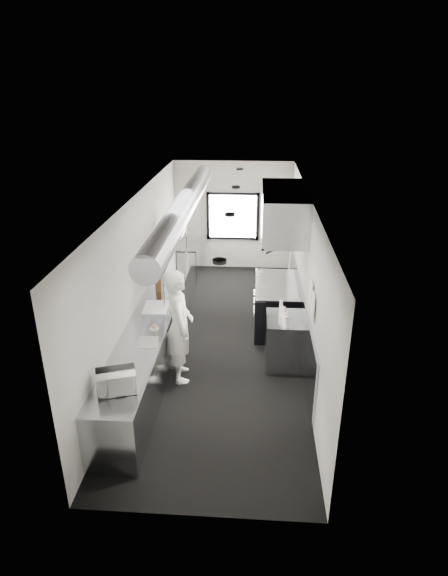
% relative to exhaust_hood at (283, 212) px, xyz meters
% --- Properties ---
extents(floor, '(3.00, 8.00, 0.01)m').
position_rel_exhaust_hood_xyz_m(floor, '(-1.10, -0.70, -2.39)').
color(floor, black).
rests_on(floor, ground).
extents(ceiling, '(3.00, 8.00, 0.01)m').
position_rel_exhaust_hood_xyz_m(ceiling, '(-1.10, -0.70, 0.41)').
color(ceiling, silver).
rests_on(ceiling, wall_back).
extents(wall_back, '(3.00, 0.02, 2.80)m').
position_rel_exhaust_hood_xyz_m(wall_back, '(-1.10, 3.30, -0.99)').
color(wall_back, beige).
rests_on(wall_back, floor).
extents(wall_front, '(3.00, 0.02, 2.80)m').
position_rel_exhaust_hood_xyz_m(wall_front, '(-1.10, -4.70, -0.99)').
color(wall_front, beige).
rests_on(wall_front, floor).
extents(wall_left, '(0.02, 8.00, 2.80)m').
position_rel_exhaust_hood_xyz_m(wall_left, '(-2.60, -0.70, -0.99)').
color(wall_left, beige).
rests_on(wall_left, floor).
extents(wall_right, '(0.02, 8.00, 2.80)m').
position_rel_exhaust_hood_xyz_m(wall_right, '(0.40, -0.70, -0.99)').
color(wall_right, beige).
rests_on(wall_right, floor).
extents(wall_cladding, '(0.03, 5.50, 1.10)m').
position_rel_exhaust_hood_xyz_m(wall_cladding, '(0.38, -0.40, -1.84)').
color(wall_cladding, '#979EA5').
rests_on(wall_cladding, wall_right).
extents(hvac_duct, '(0.40, 6.40, 0.40)m').
position_rel_exhaust_hood_xyz_m(hvac_duct, '(-1.80, -0.30, 0.16)').
color(hvac_duct, '#9C9DA5').
rests_on(hvac_duct, ceiling).
extents(service_window, '(1.36, 0.05, 1.25)m').
position_rel_exhaust_hood_xyz_m(service_window, '(-1.10, 3.26, -0.99)').
color(service_window, white).
rests_on(service_window, wall_back).
extents(exhaust_hood, '(0.81, 2.20, 0.88)m').
position_rel_exhaust_hood_xyz_m(exhaust_hood, '(0.00, 0.00, 0.00)').
color(exhaust_hood, '#979EA5').
rests_on(exhaust_hood, ceiling).
extents(prep_counter, '(0.70, 6.00, 0.90)m').
position_rel_exhaust_hood_xyz_m(prep_counter, '(-2.25, -1.20, -1.94)').
color(prep_counter, '#979EA5').
rests_on(prep_counter, floor).
extents(pass_shelf, '(0.45, 3.00, 0.68)m').
position_rel_exhaust_hood_xyz_m(pass_shelf, '(-2.29, 0.30, -0.86)').
color(pass_shelf, '#979EA5').
rests_on(pass_shelf, prep_counter).
extents(range, '(0.88, 1.60, 0.94)m').
position_rel_exhaust_hood_xyz_m(range, '(-0.06, 0.00, -1.92)').
color(range, black).
rests_on(range, floor).
extents(bottle_station, '(0.65, 0.80, 0.90)m').
position_rel_exhaust_hood_xyz_m(bottle_station, '(0.05, -1.40, -1.94)').
color(bottle_station, '#979EA5').
rests_on(bottle_station, floor).
extents(far_work_table, '(0.70, 1.20, 0.90)m').
position_rel_exhaust_hood_xyz_m(far_work_table, '(-2.25, 2.50, -1.94)').
color(far_work_table, '#979EA5').
rests_on(far_work_table, floor).
extents(notice_sheet_a, '(0.02, 0.28, 0.38)m').
position_rel_exhaust_hood_xyz_m(notice_sheet_a, '(0.37, -1.90, -0.79)').
color(notice_sheet_a, silver).
rests_on(notice_sheet_a, wall_right).
extents(notice_sheet_b, '(0.02, 0.28, 0.38)m').
position_rel_exhaust_hood_xyz_m(notice_sheet_b, '(0.37, -2.25, -0.84)').
color(notice_sheet_b, silver).
rests_on(notice_sheet_b, wall_right).
extents(line_cook, '(0.62, 0.79, 1.93)m').
position_rel_exhaust_hood_xyz_m(line_cook, '(-1.70, -1.92, -1.43)').
color(line_cook, white).
rests_on(line_cook, floor).
extents(microwave, '(0.55, 0.48, 0.28)m').
position_rel_exhaust_hood_xyz_m(microwave, '(-2.25, -3.60, -1.35)').
color(microwave, silver).
rests_on(microwave, prep_counter).
extents(deli_tub_a, '(0.15, 0.15, 0.10)m').
position_rel_exhaust_hood_xyz_m(deli_tub_a, '(-2.40, -3.25, -1.44)').
color(deli_tub_a, silver).
rests_on(deli_tub_a, prep_counter).
extents(deli_tub_b, '(0.15, 0.15, 0.09)m').
position_rel_exhaust_hood_xyz_m(deli_tub_b, '(-2.39, -3.26, -1.45)').
color(deli_tub_b, silver).
rests_on(deli_tub_b, prep_counter).
extents(newspaper, '(0.32, 0.39, 0.01)m').
position_rel_exhaust_hood_xyz_m(newspaper, '(-2.11, -2.36, -1.49)').
color(newspaper, beige).
rests_on(newspaper, prep_counter).
extents(small_plate, '(0.20, 0.20, 0.01)m').
position_rel_exhaust_hood_xyz_m(small_plate, '(-2.11, -1.92, -1.48)').
color(small_plate, silver).
rests_on(small_plate, prep_counter).
extents(pastry, '(0.08, 0.08, 0.08)m').
position_rel_exhaust_hood_xyz_m(pastry, '(-2.11, -1.92, -1.44)').
color(pastry, tan).
rests_on(pastry, small_plate).
extents(cutting_board, '(0.46, 0.59, 0.02)m').
position_rel_exhaust_hood_xyz_m(cutting_board, '(-2.24, -1.14, -1.48)').
color(cutting_board, silver).
rests_on(cutting_board, prep_counter).
extents(knife_block, '(0.13, 0.25, 0.27)m').
position_rel_exhaust_hood_xyz_m(knife_block, '(-2.33, -0.36, -1.36)').
color(knife_block, '#54361D').
rests_on(knife_block, prep_counter).
extents(plate_stack_a, '(0.26, 0.26, 0.25)m').
position_rel_exhaust_hood_xyz_m(plate_stack_a, '(-2.32, -0.35, -0.69)').
color(plate_stack_a, silver).
rests_on(plate_stack_a, pass_shelf).
extents(plate_stack_b, '(0.27, 0.27, 0.34)m').
position_rel_exhaust_hood_xyz_m(plate_stack_b, '(-2.32, 0.06, -0.65)').
color(plate_stack_b, silver).
rests_on(plate_stack_b, pass_shelf).
extents(plate_stack_c, '(0.29, 0.29, 0.34)m').
position_rel_exhaust_hood_xyz_m(plate_stack_c, '(-2.33, 0.39, -0.65)').
color(plate_stack_c, silver).
rests_on(plate_stack_c, pass_shelf).
extents(plate_stack_d, '(0.30, 0.30, 0.39)m').
position_rel_exhaust_hood_xyz_m(plate_stack_d, '(-2.30, 1.14, -0.63)').
color(plate_stack_d, silver).
rests_on(plate_stack_d, pass_shelf).
extents(squeeze_bottle_a, '(0.08, 0.08, 0.19)m').
position_rel_exhaust_hood_xyz_m(squeeze_bottle_a, '(0.04, -1.69, -1.39)').
color(squeeze_bottle_a, silver).
rests_on(squeeze_bottle_a, bottle_station).
extents(squeeze_bottle_b, '(0.09, 0.09, 0.20)m').
position_rel_exhaust_hood_xyz_m(squeeze_bottle_b, '(0.02, -1.59, -1.39)').
color(squeeze_bottle_b, silver).
rests_on(squeeze_bottle_b, bottle_station).
extents(squeeze_bottle_c, '(0.07, 0.07, 0.19)m').
position_rel_exhaust_hood_xyz_m(squeeze_bottle_c, '(0.01, -1.36, -1.39)').
color(squeeze_bottle_c, silver).
rests_on(squeeze_bottle_c, bottle_station).
extents(squeeze_bottle_d, '(0.07, 0.07, 0.18)m').
position_rel_exhaust_hood_xyz_m(squeeze_bottle_d, '(-0.03, -1.28, -1.40)').
color(squeeze_bottle_d, silver).
rests_on(squeeze_bottle_d, bottle_station).
extents(squeeze_bottle_e, '(0.06, 0.06, 0.17)m').
position_rel_exhaust_hood_xyz_m(squeeze_bottle_e, '(-0.02, -1.05, -1.40)').
color(squeeze_bottle_e, silver).
rests_on(squeeze_bottle_e, bottle_station).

